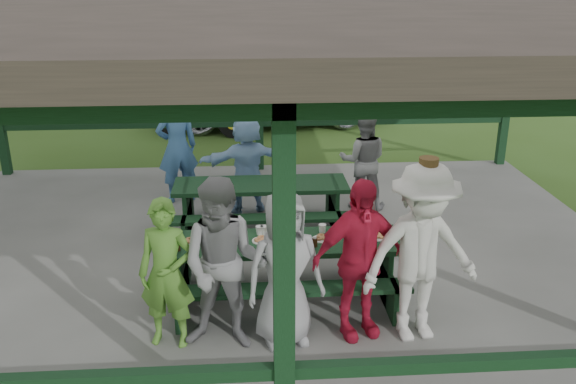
{
  "coord_description": "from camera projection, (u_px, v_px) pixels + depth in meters",
  "views": [
    {
      "loc": [
        -0.23,
        -7.54,
        3.79
      ],
      "look_at": [
        0.27,
        -0.3,
        1.11
      ],
      "focal_mm": 38.0,
      "sensor_mm": 36.0,
      "label": 1
    }
  ],
  "objects": [
    {
      "name": "ground",
      "position": [
        267.0,
        260.0,
        8.38
      ],
      "size": [
        90.0,
        90.0,
        0.0
      ],
      "primitive_type": "plane",
      "color": "#34531A",
      "rests_on": "ground"
    },
    {
      "name": "concrete_slab",
      "position": [
        267.0,
        257.0,
        8.37
      ],
      "size": [
        10.0,
        8.0,
        0.1
      ],
      "primitive_type": "cube",
      "color": "#62625D",
      "rests_on": "ground"
    },
    {
      "name": "pavilion_structure",
      "position": [
        264.0,
        23.0,
        7.29
      ],
      "size": [
        10.6,
        8.6,
        3.24
      ],
      "color": "black",
      "rests_on": "concrete_slab"
    },
    {
      "name": "picnic_table_near",
      "position": [
        284.0,
        262.0,
        7.07
      ],
      "size": [
        2.71,
        1.39,
        0.75
      ],
      "color": "black",
      "rests_on": "concrete_slab"
    },
    {
      "name": "picnic_table_far",
      "position": [
        261.0,
        201.0,
        8.93
      ],
      "size": [
        2.52,
        1.39,
        0.75
      ],
      "color": "black",
      "rests_on": "concrete_slab"
    },
    {
      "name": "table_setting",
      "position": [
        286.0,
        237.0,
        6.99
      ],
      "size": [
        2.42,
        0.45,
        0.1
      ],
      "color": "white",
      "rests_on": "picnic_table_near"
    },
    {
      "name": "contestant_green",
      "position": [
        167.0,
        274.0,
        6.12
      ],
      "size": [
        0.64,
        0.48,
        1.59
      ],
      "primitive_type": "imported",
      "rotation": [
        0.0,
        0.0,
        -0.19
      ],
      "color": "#538E2F",
      "rests_on": "concrete_slab"
    },
    {
      "name": "contestant_grey_left",
      "position": [
        224.0,
        266.0,
        6.04
      ],
      "size": [
        0.99,
        0.83,
        1.82
      ],
      "primitive_type": "imported",
      "rotation": [
        0.0,
        0.0,
        -0.17
      ],
      "color": "gray",
      "rests_on": "concrete_slab"
    },
    {
      "name": "contestant_grey_mid",
      "position": [
        285.0,
        269.0,
        6.15
      ],
      "size": [
        0.9,
        0.7,
        1.65
      ],
      "primitive_type": "imported",
      "rotation": [
        0.0,
        0.0,
        0.23
      ],
      "color": "#9B9B9D",
      "rests_on": "concrete_slab"
    },
    {
      "name": "contestant_red",
      "position": [
        358.0,
        259.0,
        6.26
      ],
      "size": [
        1.1,
        0.69,
        1.74
      ],
      "primitive_type": "imported",
      "rotation": [
        0.0,
        0.0,
        0.28
      ],
      "color": "red",
      "rests_on": "concrete_slab"
    },
    {
      "name": "contestant_white_fedora",
      "position": [
        421.0,
        253.0,
        6.17
      ],
      "size": [
        1.35,
        0.91,
        1.98
      ],
      "rotation": [
        0.0,
        0.0,
        0.17
      ],
      "color": "silver",
      "rests_on": "concrete_slab"
    },
    {
      "name": "spectator_lblue",
      "position": [
        247.0,
        163.0,
        9.58
      ],
      "size": [
        1.55,
        0.8,
        1.59
      ],
      "primitive_type": "imported",
      "rotation": [
        0.0,
        0.0,
        3.38
      ],
      "color": "#96BFE9",
      "rests_on": "concrete_slab"
    },
    {
      "name": "spectator_blue",
      "position": [
        177.0,
        147.0,
        9.96
      ],
      "size": [
        0.79,
        0.66,
        1.86
      ],
      "primitive_type": "imported",
      "rotation": [
        0.0,
        0.0,
        3.52
      ],
      "color": "teal",
      "rests_on": "concrete_slab"
    },
    {
      "name": "spectator_grey",
      "position": [
        363.0,
        160.0,
        9.72
      ],
      "size": [
        0.86,
        0.71,
        1.59
      ],
      "primitive_type": "imported",
      "rotation": [
        0.0,
        0.0,
        2.99
      ],
      "color": "gray",
      "rests_on": "concrete_slab"
    },
    {
      "name": "pickup_truck",
      "position": [
        274.0,
        91.0,
        15.74
      ],
      "size": [
        5.87,
        3.13,
        1.57
      ],
      "primitive_type": "imported",
      "rotation": [
        0.0,
        0.0,
        1.67
      ],
      "color": "silver",
      "rests_on": "ground"
    },
    {
      "name": "farm_trailer",
      "position": [
        209.0,
        104.0,
        15.04
      ],
      "size": [
        3.57,
        2.15,
        1.24
      ],
      "rotation": [
        0.0,
        0.0,
        -0.29
      ],
      "color": "navy",
      "rests_on": "ground"
    }
  ]
}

